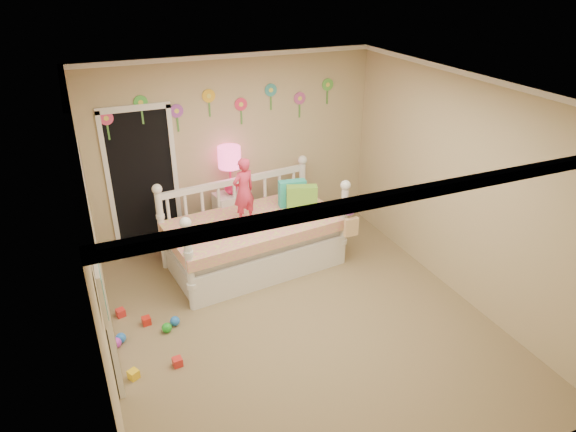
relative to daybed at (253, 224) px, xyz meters
name	(u,v)px	position (x,y,z in m)	size (l,w,h in m)	color
floor	(301,324)	(0.05, -1.38, -0.60)	(4.00, 4.50, 0.01)	#7F684C
ceiling	(304,90)	(0.05, -1.38, 2.00)	(4.00, 4.50, 0.01)	white
back_wall	(234,151)	(0.05, 0.87, 0.70)	(4.00, 0.01, 2.60)	tan
left_wall	(92,261)	(-1.95, -1.38, 0.70)	(0.01, 4.50, 2.60)	tan
right_wall	(462,189)	(2.05, -1.38, 0.70)	(0.01, 4.50, 2.60)	tan
crown_molding	(304,93)	(0.05, -1.38, 1.97)	(4.00, 4.50, 0.06)	white
daybed	(253,224)	(0.00, 0.00, 0.00)	(2.21, 1.19, 1.20)	white
pillow_turquoise	(292,193)	(0.63, 0.20, 0.25)	(0.36, 0.13, 0.36)	#25BDBB
pillow_lime	(302,199)	(0.66, -0.04, 0.25)	(0.39, 0.14, 0.37)	#73BA38
child	(244,191)	(-0.11, -0.01, 0.49)	(0.31, 0.20, 0.85)	#DB3153
nightstand	(233,218)	(-0.07, 0.69, -0.22)	(0.46, 0.35, 0.76)	white
table_lamp	(230,163)	(-0.07, 0.69, 0.61)	(0.31, 0.31, 0.68)	#F92167
closet_doorway	(143,184)	(-1.20, 0.85, 0.43)	(0.90, 0.04, 2.07)	black
flower_decals	(225,106)	(-0.04, 0.85, 1.34)	(3.40, 0.02, 0.50)	#B2668C
mirror_closet	(99,267)	(-1.91, -1.08, 0.45)	(0.07, 1.30, 2.10)	white
wall_picture	(101,291)	(-1.92, -2.28, 0.95)	(0.05, 0.34, 0.42)	white
hanging_bag	(349,221)	(1.05, -0.62, 0.13)	(0.20, 0.16, 0.36)	beige
toy_scatter	(153,337)	(-1.52, -1.03, -0.55)	(0.80, 1.30, 0.11)	#996666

